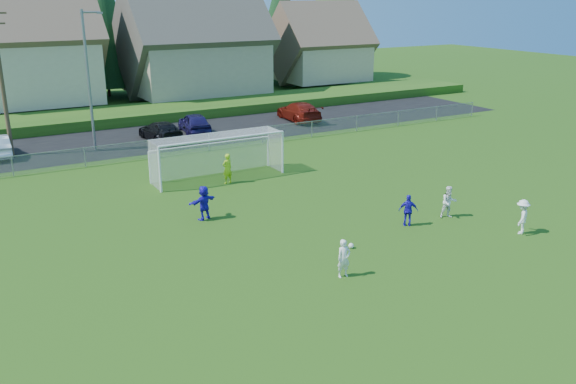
# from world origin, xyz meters

# --- Properties ---
(ground) EXTENTS (160.00, 160.00, 0.00)m
(ground) POSITION_xyz_m (0.00, 0.00, 0.00)
(ground) COLOR #193D0C
(ground) RESTS_ON ground
(asphalt_lot) EXTENTS (60.00, 60.00, 0.00)m
(asphalt_lot) POSITION_xyz_m (0.00, 27.50, 0.01)
(asphalt_lot) COLOR black
(asphalt_lot) RESTS_ON ground
(grass_embankment) EXTENTS (70.00, 6.00, 0.80)m
(grass_embankment) POSITION_xyz_m (0.00, 35.00, 0.40)
(grass_embankment) COLOR #1E420F
(grass_embankment) RESTS_ON ground
(soccer_ball) EXTENTS (0.22, 0.22, 0.22)m
(soccer_ball) POSITION_xyz_m (0.69, 4.01, 0.11)
(soccer_ball) COLOR white
(soccer_ball) RESTS_ON ground
(player_white_a) EXTENTS (0.55, 0.37, 1.45)m
(player_white_a) POSITION_xyz_m (-1.09, 2.01, 0.73)
(player_white_a) COLOR white
(player_white_a) RESTS_ON ground
(player_white_b) EXTENTS (0.90, 0.81, 1.51)m
(player_white_b) POSITION_xyz_m (6.68, 4.72, 0.76)
(player_white_b) COLOR white
(player_white_b) RESTS_ON ground
(player_white_c) EXTENTS (1.14, 0.99, 1.53)m
(player_white_c) POSITION_xyz_m (8.01, 1.69, 0.76)
(player_white_c) COLOR white
(player_white_c) RESTS_ON ground
(player_blue_a) EXTENTS (0.90, 0.78, 1.45)m
(player_blue_a) POSITION_xyz_m (4.37, 4.84, 0.72)
(player_blue_a) COLOR #2114BE
(player_blue_a) RESTS_ON ground
(player_blue_b) EXTENTS (1.56, 0.91, 1.61)m
(player_blue_b) POSITION_xyz_m (-3.21, 10.14, 0.80)
(player_blue_b) COLOR #2114BE
(player_blue_b) RESTS_ON ground
(goalkeeper) EXTENTS (0.69, 0.54, 1.67)m
(goalkeeper) POSITION_xyz_m (0.04, 14.73, 0.83)
(goalkeeper) COLOR #A4D418
(goalkeeper) RESTS_ON ground
(car_d) EXTENTS (2.25, 4.83, 1.37)m
(car_d) POSITION_xyz_m (0.18, 26.38, 0.68)
(car_d) COLOR black
(car_d) RESTS_ON ground
(car_e) EXTENTS (2.36, 4.60, 1.50)m
(car_e) POSITION_xyz_m (3.17, 27.57, 0.75)
(car_e) COLOR #191446
(car_e) RESTS_ON ground
(car_g) EXTENTS (2.62, 5.43, 1.52)m
(car_g) POSITION_xyz_m (12.26, 27.62, 0.76)
(car_g) COLOR maroon
(car_g) RESTS_ON ground
(soccer_goal) EXTENTS (7.42, 1.90, 2.50)m
(soccer_goal) POSITION_xyz_m (0.00, 16.05, 1.63)
(soccer_goal) COLOR white
(soccer_goal) RESTS_ON ground
(chainlink_fence) EXTENTS (52.06, 0.06, 1.20)m
(chainlink_fence) POSITION_xyz_m (0.00, 22.00, 0.63)
(chainlink_fence) COLOR gray
(chainlink_fence) RESTS_ON ground
(streetlight) EXTENTS (1.38, 0.18, 9.00)m
(streetlight) POSITION_xyz_m (-4.45, 26.00, 4.84)
(streetlight) COLOR slate
(streetlight) RESTS_ON ground
(utility_pole) EXTENTS (1.60, 0.26, 10.00)m
(utility_pole) POSITION_xyz_m (-9.50, 27.00, 5.15)
(utility_pole) COLOR #473321
(utility_pole) RESTS_ON ground
(houses_row) EXTENTS (53.90, 11.45, 13.27)m
(houses_row) POSITION_xyz_m (1.97, 42.46, 7.33)
(houses_row) COLOR tan
(houses_row) RESTS_ON ground
(tree_row) EXTENTS (65.98, 12.36, 13.80)m
(tree_row) POSITION_xyz_m (1.04, 48.74, 6.91)
(tree_row) COLOR #382616
(tree_row) RESTS_ON ground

